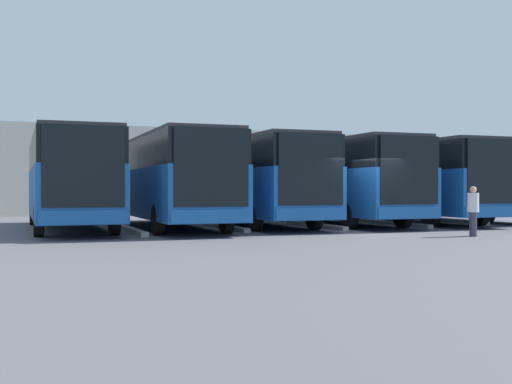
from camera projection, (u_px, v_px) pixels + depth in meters
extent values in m
plane|color=#5B5B60|center=(364.00, 233.00, 21.51)|extent=(600.00, 600.00, 0.00)
cube|color=#19519E|center=(455.00, 192.00, 30.52)|extent=(3.08, 11.37, 1.76)
cube|color=black|center=(455.00, 162.00, 30.51)|extent=(3.03, 11.20, 1.08)
cube|color=#333338|center=(455.00, 150.00, 30.51)|extent=(2.96, 10.91, 0.12)
cylinder|color=black|center=(485.00, 212.00, 26.85)|extent=(0.34, 0.98, 0.97)
cylinder|color=black|center=(431.00, 207.00, 34.19)|extent=(0.34, 0.98, 0.97)
cylinder|color=black|center=(394.00, 208.00, 33.39)|extent=(0.34, 0.98, 0.97)
cube|color=#B2B2AD|center=(448.00, 221.00, 28.27)|extent=(0.46, 5.09, 0.15)
cube|color=#19519E|center=(405.00, 192.00, 28.27)|extent=(3.08, 11.37, 1.76)
cube|color=black|center=(405.00, 160.00, 28.26)|extent=(3.03, 11.20, 1.08)
cube|color=black|center=(494.00, 171.00, 22.97)|extent=(2.28, 0.14, 2.33)
cube|color=#19519E|center=(494.00, 211.00, 22.97)|extent=(2.46, 0.17, 0.40)
cube|color=#333338|center=(405.00, 147.00, 28.26)|extent=(2.96, 10.91, 0.12)
cylinder|color=black|center=(479.00, 214.00, 25.40)|extent=(0.34, 0.98, 0.97)
cylinder|color=black|center=(430.00, 215.00, 24.60)|extent=(0.34, 0.98, 0.97)
cylinder|color=black|center=(385.00, 209.00, 31.94)|extent=(0.34, 0.98, 0.97)
cylinder|color=black|center=(344.00, 209.00, 31.14)|extent=(0.34, 0.98, 0.97)
cube|color=#B2B2AD|center=(393.00, 223.00, 26.02)|extent=(0.46, 5.09, 0.15)
cube|color=#19519E|center=(333.00, 192.00, 26.98)|extent=(3.08, 11.37, 1.76)
cube|color=black|center=(333.00, 159.00, 26.97)|extent=(3.03, 11.20, 1.08)
cube|color=black|center=(410.00, 170.00, 21.68)|extent=(2.28, 0.14, 2.33)
cube|color=#19519E|center=(410.00, 213.00, 21.68)|extent=(2.46, 0.17, 0.40)
cube|color=#333338|center=(333.00, 145.00, 26.97)|extent=(2.96, 10.91, 0.12)
cylinder|color=black|center=(403.00, 215.00, 24.11)|extent=(0.34, 0.98, 0.97)
cylinder|color=black|center=(349.00, 216.00, 23.31)|extent=(0.34, 0.98, 0.97)
cylinder|color=black|center=(321.00, 210.00, 30.65)|extent=(0.34, 0.98, 0.97)
cylinder|color=black|center=(276.00, 210.00, 29.85)|extent=(0.34, 0.98, 0.97)
cube|color=#B2B2AD|center=(314.00, 225.00, 24.73)|extent=(0.46, 5.09, 0.15)
cube|color=#19519E|center=(251.00, 193.00, 25.92)|extent=(3.08, 11.37, 1.76)
cube|color=black|center=(251.00, 158.00, 25.92)|extent=(3.03, 11.20, 1.08)
cube|color=black|center=(311.00, 169.00, 20.63)|extent=(2.28, 0.14, 2.33)
cube|color=#19519E|center=(311.00, 214.00, 20.63)|extent=(2.46, 0.17, 0.40)
cube|color=#333338|center=(251.00, 143.00, 25.91)|extent=(2.96, 10.91, 0.12)
cylinder|color=black|center=(314.00, 216.00, 23.05)|extent=(0.34, 0.98, 0.97)
cylinder|color=black|center=(255.00, 217.00, 22.26)|extent=(0.34, 0.98, 0.97)
cylinder|color=black|center=(249.00, 210.00, 29.60)|extent=(0.34, 0.98, 0.97)
cylinder|color=black|center=(201.00, 211.00, 28.80)|extent=(0.34, 0.98, 0.97)
cube|color=#B2B2AD|center=(224.00, 227.00, 23.68)|extent=(0.46, 5.09, 0.15)
cube|color=#19519E|center=(169.00, 193.00, 24.06)|extent=(3.08, 11.37, 1.76)
cube|color=black|center=(169.00, 155.00, 24.06)|extent=(3.03, 11.20, 1.08)
cube|color=black|center=(212.00, 167.00, 18.77)|extent=(2.28, 0.14, 2.33)
cube|color=#19519E|center=(212.00, 216.00, 18.77)|extent=(2.46, 0.17, 0.40)
cube|color=#333338|center=(169.00, 139.00, 24.05)|extent=(2.96, 10.91, 0.12)
cylinder|color=black|center=(226.00, 219.00, 21.19)|extent=(0.34, 0.98, 0.97)
cylinder|color=black|center=(158.00, 220.00, 20.40)|extent=(0.34, 0.98, 0.97)
cylinder|color=black|center=(177.00, 212.00, 27.74)|extent=(0.34, 0.98, 0.97)
cylinder|color=black|center=(124.00, 212.00, 26.94)|extent=(0.34, 0.98, 0.97)
cube|color=#B2B2AD|center=(131.00, 230.00, 21.82)|extent=(0.46, 5.09, 0.15)
cube|color=#19519E|center=(69.00, 193.00, 23.30)|extent=(3.08, 11.37, 1.76)
cube|color=black|center=(69.00, 154.00, 23.29)|extent=(3.03, 11.20, 1.08)
cube|color=black|center=(84.00, 166.00, 18.00)|extent=(2.28, 0.14, 2.33)
cube|color=#19519E|center=(84.00, 218.00, 18.01)|extent=(2.46, 0.17, 0.40)
cube|color=#333338|center=(69.00, 138.00, 23.29)|extent=(2.96, 10.91, 0.12)
cylinder|color=black|center=(114.00, 220.00, 20.43)|extent=(0.34, 0.98, 0.97)
cylinder|color=black|center=(39.00, 221.00, 19.63)|extent=(0.34, 0.98, 0.97)
cylinder|color=black|center=(91.00, 212.00, 26.97)|extent=(0.34, 0.98, 0.97)
cylinder|color=black|center=(34.00, 213.00, 26.18)|extent=(0.34, 0.98, 0.97)
cylinder|color=#38384C|center=(472.00, 224.00, 19.99)|extent=(0.23, 0.23, 0.75)
cylinder|color=#38384C|center=(474.00, 224.00, 19.80)|extent=(0.23, 0.23, 0.75)
cylinder|color=silver|center=(473.00, 203.00, 19.89)|extent=(0.46, 0.46, 0.60)
sphere|color=tan|center=(473.00, 190.00, 19.89)|extent=(0.20, 0.20, 0.20)
cube|color=beige|center=(173.00, 173.00, 43.34)|extent=(43.96, 11.12, 5.09)
cube|color=silver|center=(149.00, 146.00, 49.84)|extent=(43.96, 3.00, 0.24)
cylinder|color=slate|center=(317.00, 178.00, 56.85)|extent=(0.20, 0.20, 4.84)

